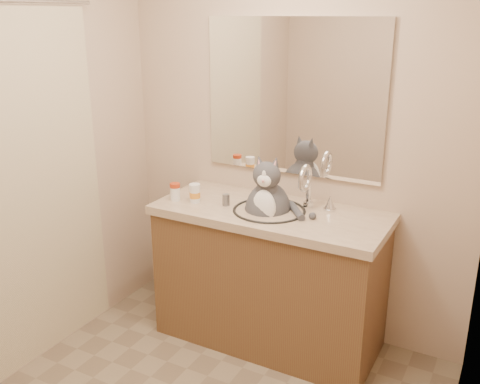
% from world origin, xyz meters
% --- Properties ---
extents(room, '(2.22, 2.52, 2.42)m').
position_xyz_m(room, '(0.00, 0.00, 1.20)').
color(room, '#83735A').
rests_on(room, ground).
extents(vanity, '(1.34, 0.59, 1.12)m').
position_xyz_m(vanity, '(0.00, 0.96, 0.44)').
color(vanity, brown).
rests_on(vanity, ground).
extents(mirror, '(1.10, 0.02, 0.90)m').
position_xyz_m(mirror, '(0.00, 1.24, 1.45)').
color(mirror, white).
rests_on(mirror, room).
extents(shower_curtain, '(0.02, 1.30, 1.93)m').
position_xyz_m(shower_curtain, '(-1.05, 0.10, 1.03)').
color(shower_curtain, beige).
rests_on(shower_curtain, ground).
extents(cat, '(0.42, 0.34, 0.52)m').
position_xyz_m(cat, '(-0.02, 0.96, 0.86)').
color(cat, '#404045').
rests_on(cat, vanity).
extents(pill_bottle_redcap, '(0.08, 0.08, 0.11)m').
position_xyz_m(pill_bottle_redcap, '(-0.57, 0.84, 0.90)').
color(pill_bottle_redcap, white).
rests_on(pill_bottle_redcap, vanity).
extents(pill_bottle_orange, '(0.09, 0.09, 0.11)m').
position_xyz_m(pill_bottle_orange, '(-0.45, 0.87, 0.90)').
color(pill_bottle_orange, white).
rests_on(pill_bottle_orange, vanity).
extents(grey_canister, '(0.05, 0.05, 0.07)m').
position_xyz_m(grey_canister, '(-0.26, 0.91, 0.88)').
color(grey_canister, slate).
rests_on(grey_canister, vanity).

